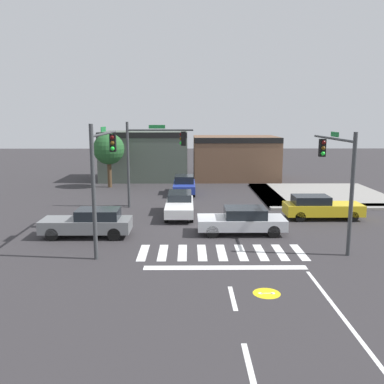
{
  "coord_description": "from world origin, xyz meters",
  "views": [
    {
      "loc": [
        -1.53,
        -23.33,
        6.2
      ],
      "look_at": [
        -1.32,
        1.26,
        1.82
      ],
      "focal_mm": 39.81,
      "sensor_mm": 36.0,
      "label": 1
    }
  ],
  "objects_px": {
    "traffic_signal_southeast": "(337,165)",
    "car_blue": "(184,185)",
    "traffic_signal_southwest": "(103,162)",
    "traffic_signal_northwest": "(152,150)",
    "roadside_tree": "(109,149)",
    "car_white": "(180,204)",
    "car_silver": "(242,220)",
    "car_gray": "(89,223)",
    "car_yellow": "(320,207)"
  },
  "relations": [
    {
      "from": "traffic_signal_southeast",
      "to": "car_blue",
      "type": "xyz_separation_m",
      "value": [
        -7.55,
        13.59,
        -3.15
      ]
    },
    {
      "from": "traffic_signal_southeast",
      "to": "traffic_signal_southwest",
      "type": "height_order",
      "value": "traffic_signal_southwest"
    },
    {
      "from": "traffic_signal_northwest",
      "to": "roadside_tree",
      "type": "distance_m",
      "value": 9.68
    },
    {
      "from": "roadside_tree",
      "to": "car_white",
      "type": "bearing_deg",
      "value": -59.52
    },
    {
      "from": "traffic_signal_northwest",
      "to": "car_silver",
      "type": "xyz_separation_m",
      "value": [
        5.33,
        -6.68,
        -3.24
      ]
    },
    {
      "from": "car_white",
      "to": "roadside_tree",
      "type": "relative_size",
      "value": 0.99
    },
    {
      "from": "car_gray",
      "to": "traffic_signal_southeast",
      "type": "bearing_deg",
      "value": 175.14
    },
    {
      "from": "traffic_signal_southeast",
      "to": "roadside_tree",
      "type": "xyz_separation_m",
      "value": [
        -14.18,
        16.85,
        -0.51
      ]
    },
    {
      "from": "traffic_signal_southwest",
      "to": "car_gray",
      "type": "bearing_deg",
      "value": 39.36
    },
    {
      "from": "traffic_signal_southwest",
      "to": "traffic_signal_northwest",
      "type": "bearing_deg",
      "value": -10.63
    },
    {
      "from": "car_blue",
      "to": "car_white",
      "type": "xyz_separation_m",
      "value": [
        -0.22,
        -7.64,
        -0.02
      ]
    },
    {
      "from": "car_gray",
      "to": "car_yellow",
      "type": "xyz_separation_m",
      "value": [
        13.24,
        3.8,
        -0.02
      ]
    },
    {
      "from": "car_blue",
      "to": "car_white",
      "type": "distance_m",
      "value": 7.65
    },
    {
      "from": "car_gray",
      "to": "traffic_signal_northwest",
      "type": "bearing_deg",
      "value": -110.52
    },
    {
      "from": "car_gray",
      "to": "car_silver",
      "type": "xyz_separation_m",
      "value": [
        8.05,
        0.57,
        -0.03
      ]
    },
    {
      "from": "car_white",
      "to": "car_silver",
      "type": "bearing_deg",
      "value": 38.42
    },
    {
      "from": "car_silver",
      "to": "car_white",
      "type": "distance_m",
      "value": 5.52
    },
    {
      "from": "car_silver",
      "to": "car_white",
      "type": "xyz_separation_m",
      "value": [
        -3.43,
        4.33,
        -0.01
      ]
    },
    {
      "from": "roadside_tree",
      "to": "car_blue",
      "type": "bearing_deg",
      "value": -26.12
    },
    {
      "from": "car_blue",
      "to": "car_yellow",
      "type": "distance_m",
      "value": 12.12
    },
    {
      "from": "traffic_signal_southeast",
      "to": "traffic_signal_northwest",
      "type": "height_order",
      "value": "traffic_signal_northwest"
    },
    {
      "from": "traffic_signal_southeast",
      "to": "car_blue",
      "type": "distance_m",
      "value": 15.86
    },
    {
      "from": "car_silver",
      "to": "traffic_signal_southeast",
      "type": "bearing_deg",
      "value": 159.48
    },
    {
      "from": "car_silver",
      "to": "car_white",
      "type": "height_order",
      "value": "car_silver"
    },
    {
      "from": "car_white",
      "to": "car_blue",
      "type": "bearing_deg",
      "value": 178.33
    },
    {
      "from": "traffic_signal_southeast",
      "to": "car_gray",
      "type": "relative_size",
      "value": 1.29
    },
    {
      "from": "traffic_signal_northwest",
      "to": "roadside_tree",
      "type": "bearing_deg",
      "value": 117.87
    },
    {
      "from": "traffic_signal_northwest",
      "to": "traffic_signal_southeast",
      "type": "bearing_deg",
      "value": -40.67
    },
    {
      "from": "car_blue",
      "to": "traffic_signal_southwest",
      "type": "bearing_deg",
      "value": -15.06
    },
    {
      "from": "traffic_signal_southeast",
      "to": "car_yellow",
      "type": "height_order",
      "value": "traffic_signal_southeast"
    },
    {
      "from": "traffic_signal_southwest",
      "to": "car_silver",
      "type": "xyz_separation_m",
      "value": [
        6.94,
        1.91,
        -3.35
      ]
    },
    {
      "from": "traffic_signal_southwest",
      "to": "car_yellow",
      "type": "bearing_deg",
      "value": -67.03
    },
    {
      "from": "car_silver",
      "to": "car_yellow",
      "type": "bearing_deg",
      "value": -148.11
    },
    {
      "from": "car_blue",
      "to": "roadside_tree",
      "type": "relative_size",
      "value": 0.9
    },
    {
      "from": "traffic_signal_southwest",
      "to": "car_silver",
      "type": "bearing_deg",
      "value": -74.6
    },
    {
      "from": "car_gray",
      "to": "car_silver",
      "type": "distance_m",
      "value": 8.07
    },
    {
      "from": "car_blue",
      "to": "traffic_signal_southeast",
      "type": "bearing_deg",
      "value": 29.04
    },
    {
      "from": "traffic_signal_southwest",
      "to": "car_gray",
      "type": "xyz_separation_m",
      "value": [
        -1.1,
        1.34,
        -3.32
      ]
    },
    {
      "from": "traffic_signal_southwest",
      "to": "car_blue",
      "type": "distance_m",
      "value": 14.76
    },
    {
      "from": "traffic_signal_southeast",
      "to": "car_yellow",
      "type": "relative_size",
      "value": 1.28
    },
    {
      "from": "traffic_signal_southeast",
      "to": "roadside_tree",
      "type": "bearing_deg",
      "value": 40.09
    },
    {
      "from": "traffic_signal_southeast",
      "to": "traffic_signal_southwest",
      "type": "distance_m",
      "value": 11.29
    },
    {
      "from": "traffic_signal_southeast",
      "to": "traffic_signal_southwest",
      "type": "xyz_separation_m",
      "value": [
        -11.28,
        -0.29,
        0.19
      ]
    },
    {
      "from": "traffic_signal_southeast",
      "to": "car_white",
      "type": "bearing_deg",
      "value": 52.55
    },
    {
      "from": "car_gray",
      "to": "roadside_tree",
      "type": "relative_size",
      "value": 0.97
    },
    {
      "from": "car_gray",
      "to": "car_yellow",
      "type": "bearing_deg",
      "value": -163.98
    },
    {
      "from": "traffic_signal_southeast",
      "to": "car_white",
      "type": "relative_size",
      "value": 1.26
    },
    {
      "from": "traffic_signal_southwest",
      "to": "roadside_tree",
      "type": "distance_m",
      "value": 17.39
    },
    {
      "from": "car_yellow",
      "to": "car_white",
      "type": "xyz_separation_m",
      "value": [
        -8.63,
        1.1,
        -0.02
      ]
    },
    {
      "from": "traffic_signal_southeast",
      "to": "car_white",
      "type": "distance_m",
      "value": 10.29
    }
  ]
}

